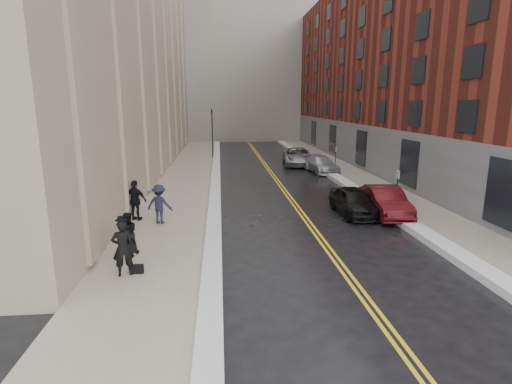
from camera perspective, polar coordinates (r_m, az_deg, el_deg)
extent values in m
plane|color=black|center=(14.20, 2.81, -11.77)|extent=(160.00, 160.00, 0.00)
cube|color=gray|center=(29.50, -10.26, 1.13)|extent=(4.00, 64.00, 0.15)
cube|color=gray|center=(31.32, 15.17, 1.56)|extent=(3.00, 64.00, 0.15)
cube|color=gold|center=(29.69, 3.09, 1.25)|extent=(0.12, 64.00, 0.01)
cube|color=gold|center=(29.73, 3.55, 1.26)|extent=(0.12, 64.00, 0.01)
cube|color=white|center=(29.37, -5.79, 1.33)|extent=(0.70, 60.80, 0.26)
cube|color=white|center=(30.71, 11.94, 1.65)|extent=(0.85, 60.80, 0.30)
cube|color=maroon|center=(40.81, 24.10, 16.01)|extent=(14.00, 50.00, 18.00)
cube|color=slate|center=(81.98, 6.62, 23.94)|extent=(22.00, 18.00, 44.00)
cylinder|color=black|center=(42.93, -6.26, 8.22)|extent=(0.12, 0.12, 5.20)
imported|color=black|center=(42.83, -6.32, 10.89)|extent=(0.18, 0.15, 0.90)
cylinder|color=black|center=(23.46, 19.48, 0.20)|extent=(0.06, 0.06, 2.20)
cube|color=white|center=(23.30, 19.64, 2.36)|extent=(0.02, 0.35, 0.45)
cylinder|color=black|center=(34.55, 11.27, 4.49)|extent=(0.06, 0.06, 2.20)
cube|color=white|center=(34.44, 11.34, 5.97)|extent=(0.02, 0.35, 0.45)
imported|color=black|center=(21.89, 13.74, -1.29)|extent=(1.84, 4.33, 1.46)
imported|color=#440C10|center=(22.14, 17.96, -1.29)|extent=(1.95, 4.76, 1.53)
imported|color=#A7ABAF|center=(34.72, 9.30, 3.93)|extent=(2.58, 5.01, 1.39)
imported|color=#929499|center=(38.53, 6.03, 5.06)|extent=(3.26, 6.10, 1.63)
imported|color=black|center=(14.17, -18.49, -7.60)|extent=(0.81, 0.64, 1.94)
imported|color=black|center=(16.10, -17.89, -5.65)|extent=(1.00, 0.91, 1.66)
imported|color=black|center=(19.70, -13.63, -1.69)|extent=(1.37, 0.98, 1.91)
imported|color=black|center=(20.53, -16.82, -1.16)|extent=(1.28, 0.87, 2.02)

